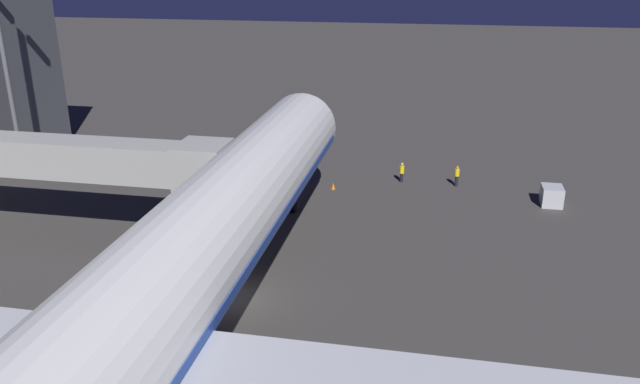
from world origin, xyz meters
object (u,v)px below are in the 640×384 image
at_px(ground_crew_by_belt_loader, 457,175).
at_px(traffic_cone_nose_port, 333,186).
at_px(jet_bridge, 82,159).
at_px(airliner_at_gate, 117,347).
at_px(traffic_cone_nose_starboard, 283,183).
at_px(ground_crew_marshaller_fwd, 402,171).
at_px(baggage_container_mid_row, 552,196).
at_px(apron_floodlight_mast, 3,54).

height_order(ground_crew_by_belt_loader, traffic_cone_nose_port, ground_crew_by_belt_loader).
bearing_deg(traffic_cone_nose_port, jet_bridge, 40.64).
height_order(airliner_at_gate, jet_bridge, airliner_at_gate).
distance_m(airliner_at_gate, traffic_cone_nose_starboard, 32.46).
distance_m(airliner_at_gate, jet_bridge, 22.98).
height_order(airliner_at_gate, ground_crew_marshaller_fwd, airliner_at_gate).
xyz_separation_m(baggage_container_mid_row, traffic_cone_nose_port, (17.51, -0.27, -0.49)).
xyz_separation_m(jet_bridge, baggage_container_mid_row, (-32.39, -12.51, -5.00)).
xyz_separation_m(jet_bridge, traffic_cone_nose_starboard, (-10.48, -12.78, -5.49)).
height_order(ground_crew_by_belt_loader, ground_crew_marshaller_fwd, ground_crew_by_belt_loader).
bearing_deg(apron_floodlight_mast, baggage_container_mid_row, -177.86).
bearing_deg(traffic_cone_nose_starboard, ground_crew_marshaller_fwd, -163.75).
height_order(airliner_at_gate, traffic_cone_nose_starboard, airliner_at_gate).
bearing_deg(traffic_cone_nose_starboard, traffic_cone_nose_port, 180.00).
bearing_deg(ground_crew_by_belt_loader, baggage_container_mid_row, 157.66).
relative_size(jet_bridge, traffic_cone_nose_starboard, 43.33).
distance_m(baggage_container_mid_row, ground_crew_marshaller_fwd, 12.39).
xyz_separation_m(ground_crew_by_belt_loader, ground_crew_marshaller_fwd, (4.68, -0.16, -0.04)).
xyz_separation_m(ground_crew_by_belt_loader, traffic_cone_nose_port, (10.21, 2.73, -0.73)).
bearing_deg(airliner_at_gate, baggage_container_mid_row, -121.89).
distance_m(jet_bridge, baggage_container_mid_row, 35.08).
relative_size(ground_crew_by_belt_loader, ground_crew_marshaller_fwd, 1.03).
xyz_separation_m(airliner_at_gate, ground_crew_marshaller_fwd, (-7.73, -34.83, -4.65)).
bearing_deg(traffic_cone_nose_starboard, jet_bridge, 50.63).
height_order(baggage_container_mid_row, traffic_cone_nose_starboard, baggage_container_mid_row).
distance_m(jet_bridge, traffic_cone_nose_port, 20.37).
height_order(airliner_at_gate, ground_crew_by_belt_loader, airliner_at_gate).
relative_size(baggage_container_mid_row, ground_crew_marshaller_fwd, 1.07).
height_order(apron_floodlight_mast, traffic_cone_nose_port, apron_floodlight_mast).
bearing_deg(ground_crew_by_belt_loader, jet_bridge, 31.72).
bearing_deg(jet_bridge, ground_crew_marshaller_fwd, -142.49).
height_order(jet_bridge, baggage_container_mid_row, jet_bridge).
xyz_separation_m(airliner_at_gate, jet_bridge, (12.68, -19.16, 0.15)).
relative_size(airliner_at_gate, apron_floodlight_mast, 3.49).
bearing_deg(airliner_at_gate, jet_bridge, -56.50).
bearing_deg(baggage_container_mid_row, traffic_cone_nose_starboard, -0.70).
bearing_deg(apron_floodlight_mast, traffic_cone_nose_starboard, -175.20).
bearing_deg(ground_crew_marshaller_fwd, jet_bridge, 37.51).
height_order(jet_bridge, apron_floodlight_mast, apron_floodlight_mast).
xyz_separation_m(ground_crew_by_belt_loader, traffic_cone_nose_starboard, (14.61, 2.73, -0.73)).
bearing_deg(jet_bridge, traffic_cone_nose_port, -139.36).
bearing_deg(traffic_cone_nose_starboard, airliner_at_gate, 93.94).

